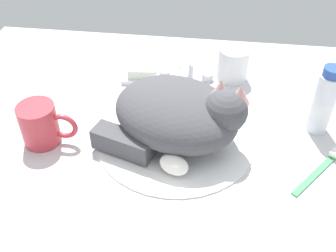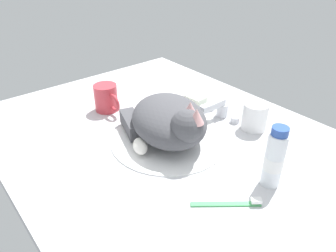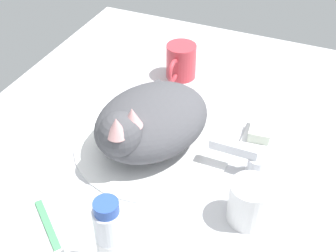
{
  "view_description": "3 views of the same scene",
  "coord_description": "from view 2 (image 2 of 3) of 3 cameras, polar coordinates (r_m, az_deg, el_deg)",
  "views": [
    {
      "loc": [
        6.3,
        -61.62,
        56.71
      ],
      "look_at": [
        -1.45,
        -0.98,
        3.78
      ],
      "focal_mm": 44.11,
      "sensor_mm": 36.0,
      "label": 1
    },
    {
      "loc": [
        57.59,
        -47.53,
        49.48
      ],
      "look_at": [
        0.68,
        -0.89,
        5.08
      ],
      "focal_mm": 34.38,
      "sensor_mm": 36.0,
      "label": 2
    },
    {
      "loc": [
        62.44,
        29.97,
        61.61
      ],
      "look_at": [
        -0.84,
        3.08,
        5.29
      ],
      "focal_mm": 47.85,
      "sensor_mm": 36.0,
      "label": 3
    }
  ],
  "objects": [
    {
      "name": "cat",
      "position": [
        0.85,
        0.25,
        0.92
      ],
      "size": [
        30.99,
        26.99,
        14.11
      ],
      "color": "#4C4C51",
      "rests_on": "sink_basin"
    },
    {
      "name": "ground_plane",
      "position": [
        0.9,
        0.16,
        -3.22
      ],
      "size": [
        110.0,
        82.5,
        3.0
      ],
      "primitive_type": "cube",
      "color": "silver"
    },
    {
      "name": "toothbrush",
      "position": [
        0.71,
        10.99,
        -13.26
      ],
      "size": [
        10.36,
        12.47,
        1.6
      ],
      "color": "#4CB266",
      "rests_on": "ground_plane"
    },
    {
      "name": "coffee_mug",
      "position": [
        1.04,
        -10.85,
        4.9
      ],
      "size": [
        11.46,
        7.35,
        8.61
      ],
      "color": "#C63842",
      "rests_on": "ground_plane"
    },
    {
      "name": "soap_dish",
      "position": [
        1.08,
        4.82,
        3.94
      ],
      "size": [
        9.0,
        6.4,
        1.2
      ],
      "primitive_type": "cube",
      "color": "white",
      "rests_on": "ground_plane"
    },
    {
      "name": "toothpaste_bottle",
      "position": [
        0.74,
        18.33,
        -5.49
      ],
      "size": [
        4.38,
        4.38,
        15.01
      ],
      "color": "white",
      "rests_on": "ground_plane"
    },
    {
      "name": "sink_basin",
      "position": [
        0.89,
        0.16,
        -2.22
      ],
      "size": [
        32.25,
        32.25,
        0.76
      ],
      "primitive_type": "cylinder",
      "color": "white",
      "rests_on": "ground_plane"
    },
    {
      "name": "soap_bar",
      "position": [
        1.07,
        4.86,
        4.76
      ],
      "size": [
        6.74,
        4.96,
        2.23
      ],
      "primitive_type": "cube",
      "rotation": [
        0.0,
        0.0,
        0.09
      ],
      "color": "silver",
      "rests_on": "soap_dish"
    },
    {
      "name": "faucet",
      "position": [
        1.0,
        9.08,
        2.93
      ],
      "size": [
        13.25,
        11.18,
        6.07
      ],
      "color": "silver",
      "rests_on": "ground_plane"
    },
    {
      "name": "rinse_cup",
      "position": [
        0.96,
        15.12,
        1.67
      ],
      "size": [
        7.19,
        7.19,
        8.03
      ],
      "color": "white",
      "rests_on": "ground_plane"
    }
  ]
}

